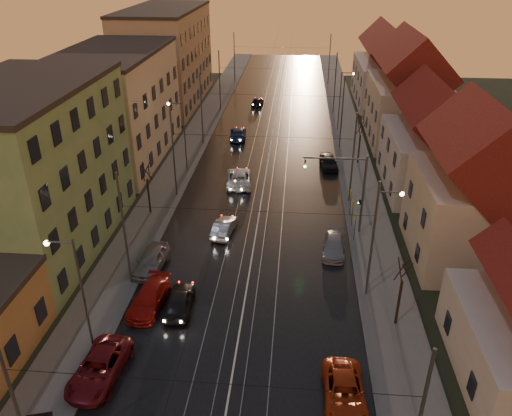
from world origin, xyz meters
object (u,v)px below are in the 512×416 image
(traffic_light_mast, at_px, (352,185))
(parked_right_2, at_px, (329,162))
(street_lamp_2, at_px, (182,130))
(parked_left_1, at_px, (99,368))
(driving_car_0, at_px, (179,301))
(parked_left_2, at_px, (149,298))
(parked_left_3, at_px, (151,260))
(driving_car_2, at_px, (239,178))
(driving_car_1, at_px, (224,227))
(driving_car_3, at_px, (238,133))
(parked_right_1, at_px, (334,246))
(street_lamp_0, at_px, (76,286))
(street_lamp_3, at_px, (342,95))
(driving_car_4, at_px, (257,102))
(parked_right_0, at_px, (344,392))
(street_lamp_1, at_px, (379,230))

(traffic_light_mast, height_order, parked_right_2, traffic_light_mast)
(street_lamp_2, height_order, parked_left_1, street_lamp_2)
(traffic_light_mast, relative_size, parked_left_1, 1.40)
(driving_car_0, xyz_separation_m, parked_left_2, (-2.15, 0.09, -0.03))
(street_lamp_2, distance_m, parked_left_3, 19.45)
(parked_left_2, height_order, parked_right_2, parked_right_2)
(parked_left_3, bearing_deg, driving_car_0, -51.45)
(driving_car_2, bearing_deg, driving_car_1, 83.35)
(driving_car_3, relative_size, parked_right_1, 1.15)
(driving_car_1, bearing_deg, street_lamp_0, 73.70)
(driving_car_0, bearing_deg, street_lamp_0, 39.65)
(street_lamp_3, relative_size, driving_car_4, 2.08)
(driving_car_1, distance_m, parked_left_2, 10.99)
(parked_left_1, bearing_deg, parked_left_3, 94.66)
(parked_left_2, bearing_deg, driving_car_4, 91.31)
(street_lamp_0, xyz_separation_m, parked_left_3, (1.50, 9.04, -4.09))
(street_lamp_0, height_order, parked_left_2, street_lamp_0)
(parked_left_3, bearing_deg, street_lamp_3, 68.16)
(driving_car_2, distance_m, parked_left_2, 21.08)
(driving_car_2, height_order, parked_right_0, driving_car_2)
(driving_car_0, bearing_deg, driving_car_1, -101.62)
(street_lamp_1, xyz_separation_m, driving_car_1, (-11.87, 6.80, -4.22))
(street_lamp_3, xyz_separation_m, driving_car_3, (-13.53, -4.63, -4.16))
(driving_car_0, bearing_deg, parked_left_1, 60.29)
(parked_left_2, bearing_deg, driving_car_0, 2.67)
(driving_car_1, distance_m, parked_right_1, 9.61)
(street_lamp_1, height_order, parked_right_1, street_lamp_1)
(driving_car_2, relative_size, parked_right_2, 1.25)
(driving_car_3, height_order, parked_left_2, driving_car_3)
(driving_car_3, height_order, parked_right_0, driving_car_3)
(driving_car_0, height_order, parked_right_2, parked_right_2)
(street_lamp_2, bearing_deg, parked_right_2, 8.74)
(street_lamp_2, bearing_deg, parked_right_0, -63.25)
(street_lamp_0, xyz_separation_m, parked_left_2, (2.60, 4.47, -4.19))
(street_lamp_0, height_order, street_lamp_3, same)
(street_lamp_1, distance_m, driving_car_4, 48.88)
(street_lamp_0, distance_m, driving_car_4, 55.61)
(parked_left_1, xyz_separation_m, parked_right_2, (14.56, 32.55, 0.03))
(street_lamp_3, bearing_deg, parked_right_0, -93.40)
(street_lamp_2, distance_m, parked_right_2, 16.77)
(street_lamp_2, relative_size, parked_right_2, 1.83)
(street_lamp_3, relative_size, driving_car_2, 1.46)
(parked_left_3, bearing_deg, driving_car_3, 87.73)
(street_lamp_1, relative_size, parked_right_0, 1.66)
(traffic_light_mast, relative_size, parked_right_2, 1.64)
(driving_car_0, relative_size, parked_right_1, 0.99)
(parked_right_2, bearing_deg, street_lamp_1, -90.76)
(driving_car_2, bearing_deg, parked_right_0, 101.98)
(parked_left_2, relative_size, parked_right_1, 1.10)
(driving_car_1, bearing_deg, driving_car_4, -82.57)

